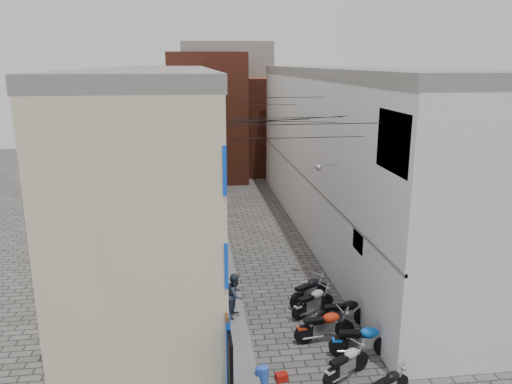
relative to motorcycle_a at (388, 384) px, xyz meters
name	(u,v)px	position (x,y,z in m)	size (l,w,h in m)	color
plinth	(219,237)	(-3.95, 13.77, -0.37)	(0.90, 26.00, 0.25)	slate
building_left	(160,159)	(-6.88, 13.71, 4.00)	(5.10, 27.00, 9.00)	beige
building_right	(349,154)	(3.10, 13.76, 4.01)	(5.94, 26.00, 9.00)	silver
building_far_brick_left	(207,117)	(-3.90, 28.77, 4.50)	(6.00, 6.00, 10.00)	brown
building_far_brick_right	(265,125)	(1.10, 30.77, 3.50)	(5.00, 6.00, 8.00)	brown
building_far_concrete	(227,104)	(-1.90, 34.77, 5.00)	(8.00, 5.00, 11.00)	slate
far_shopfront	(236,170)	(-1.90, 25.97, 0.70)	(2.00, 0.30, 2.40)	black
overhead_wires	(274,117)	(-1.90, 8.41, 6.63)	(5.80, 13.02, 1.32)	black
motorcycle_a	(388,384)	(0.00, 0.00, 0.00)	(0.54, 1.72, 1.00)	black
motorcycle_b	(347,362)	(-0.85, 1.12, 0.06)	(0.61, 1.92, 1.11)	#B0B0B5
motorcycle_c	(362,339)	(0.00, 2.19, 0.12)	(0.68, 2.15, 1.24)	blue
motorcycle_d	(325,324)	(-0.96, 3.24, 0.12)	(0.68, 2.15, 1.24)	red
motorcycle_e	(344,311)	(-0.01, 4.10, 0.10)	(0.66, 2.08, 1.21)	black
motorcycle_f	(313,300)	(-0.90, 5.10, 0.08)	(0.63, 1.98, 1.15)	#A09FA4
motorcycle_g	(309,289)	(-0.83, 6.04, 0.09)	(0.64, 2.02, 1.17)	black
person_a	(221,274)	(-4.25, 6.80, 0.58)	(0.61, 0.40, 1.66)	brown
person_b	(235,295)	(-3.85, 4.94, 0.57)	(0.80, 0.62, 1.64)	#384354
water_jug_near	(263,374)	(-3.36, 1.27, -0.25)	(0.32, 0.32, 0.49)	blue
water_jug_far	(260,375)	(-3.45, 1.27, -0.26)	(0.30, 0.30, 0.47)	#2146A5
red_crate	(282,377)	(-2.81, 1.27, -0.39)	(0.36, 0.27, 0.22)	#9B130B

